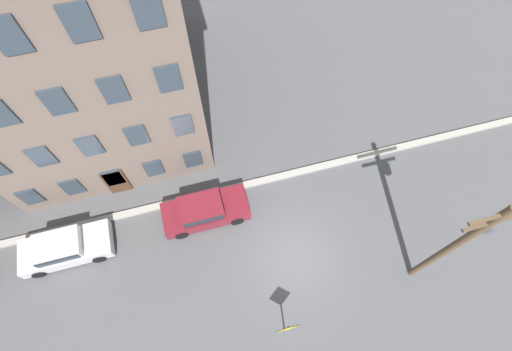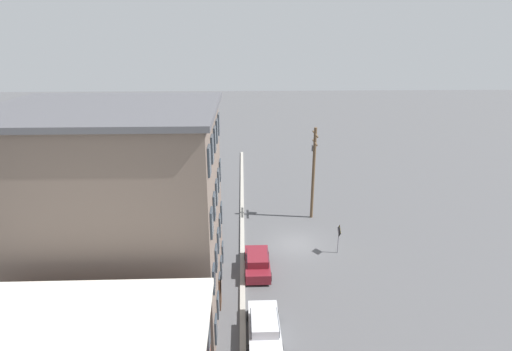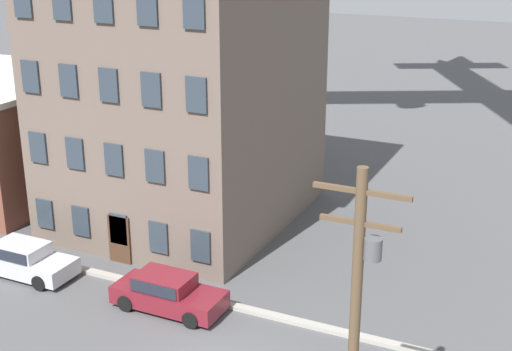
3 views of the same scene
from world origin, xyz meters
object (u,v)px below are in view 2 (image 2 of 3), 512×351
(caution_sign, at_px, (339,234))
(utility_pole, at_px, (314,168))
(car_silver, at_px, (264,327))
(car_maroon, at_px, (257,262))

(caution_sign, distance_m, utility_pole, 7.66)
(car_silver, height_order, caution_sign, caution_sign)
(car_silver, height_order, utility_pole, utility_pole)
(car_silver, distance_m, caution_sign, 11.48)
(caution_sign, height_order, utility_pole, utility_pole)
(caution_sign, relative_size, utility_pole, 0.28)
(car_silver, xyz_separation_m, utility_pole, (16.26, -5.46, 4.24))
(car_silver, relative_size, caution_sign, 1.75)
(car_silver, bearing_deg, utility_pole, -18.57)
(car_maroon, relative_size, utility_pole, 0.50)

